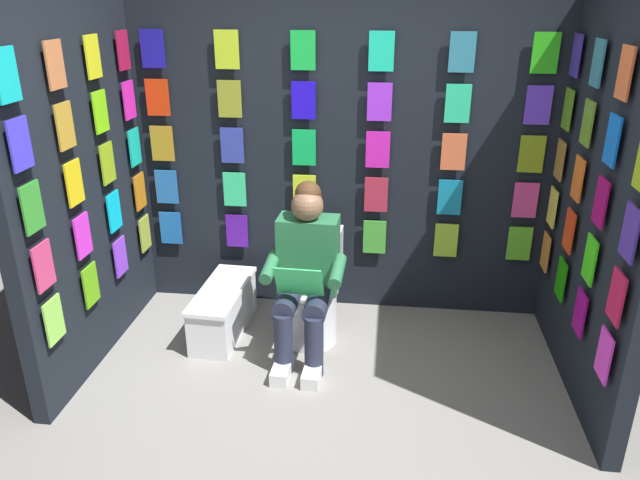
{
  "coord_description": "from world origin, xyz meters",
  "views": [
    {
      "loc": [
        -0.36,
        2.59,
        2.31
      ],
      "look_at": [
        0.06,
        -0.92,
        0.85
      ],
      "focal_mm": 33.83,
      "sensor_mm": 36.0,
      "label": 1
    }
  ],
  "objects": [
    {
      "name": "ground_plane",
      "position": [
        0.0,
        0.0,
        0.0
      ],
      "size": [
        30.0,
        30.0,
        0.0
      ],
      "primitive_type": "plane",
      "color": "gray"
    },
    {
      "name": "display_wall_right",
      "position": [
        1.57,
        -0.83,
        1.17
      ],
      "size": [
        0.14,
        1.67,
        2.34
      ],
      "color": "black",
      "rests_on": "ground"
    },
    {
      "name": "comic_longbox_near",
      "position": [
        0.79,
        -1.13,
        0.18
      ],
      "size": [
        0.33,
        0.8,
        0.35
      ],
      "rotation": [
        0.0,
        0.0,
        -0.05
      ],
      "color": "silver",
      "rests_on": "ground"
    },
    {
      "name": "person_reading",
      "position": [
        0.16,
        -0.94,
        0.6
      ],
      "size": [
        0.54,
        0.69,
        1.19
      ],
      "rotation": [
        0.0,
        0.0,
        -0.04
      ],
      "color": "#286B42",
      "rests_on": "ground"
    },
    {
      "name": "display_wall_back",
      "position": [
        -0.0,
        -1.71,
        1.17
      ],
      "size": [
        3.14,
        0.14,
        2.34
      ],
      "color": "black",
      "rests_on": "ground"
    },
    {
      "name": "toilet",
      "position": [
        0.16,
        -1.17,
        0.33
      ],
      "size": [
        0.41,
        0.56,
        0.77
      ],
      "rotation": [
        0.0,
        0.0,
        -0.04
      ],
      "color": "white",
      "rests_on": "ground"
    },
    {
      "name": "display_wall_left",
      "position": [
        -1.57,
        -0.83,
        1.17
      ],
      "size": [
        0.14,
        1.67,
        2.34
      ],
      "color": "black",
      "rests_on": "ground"
    }
  ]
}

